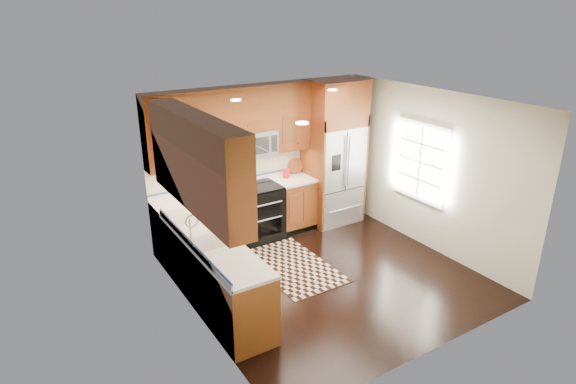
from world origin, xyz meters
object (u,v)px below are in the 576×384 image
refrigerator (334,153)px  rug (293,266)px  knife_block (228,181)px  range (258,213)px  utensil_crock (286,171)px

refrigerator → rug: size_ratio=1.56×
refrigerator → knife_block: refrigerator is taller
refrigerator → knife_block: 2.02m
range → knife_block: size_ratio=3.31×
refrigerator → knife_block: bearing=173.0°
rug → knife_block: bearing=106.1°
utensil_crock → knife_block: bearing=176.4°
range → utensil_crock: size_ratio=2.78×
range → utensil_crock: utensil_crock is taller
rug → knife_block: knife_block is taller
rug → knife_block: (-0.41, 1.38, 1.05)m
utensil_crock → refrigerator: bearing=-11.1°
range → utensil_crock: 0.89m
knife_block → utensil_crock: 1.10m
knife_block → utensil_crock: size_ratio=0.84×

